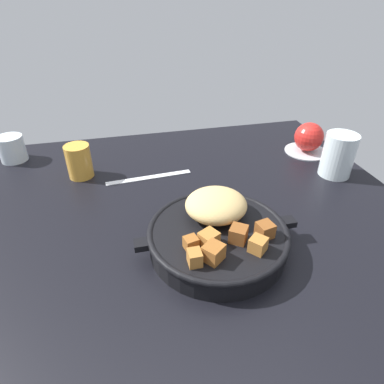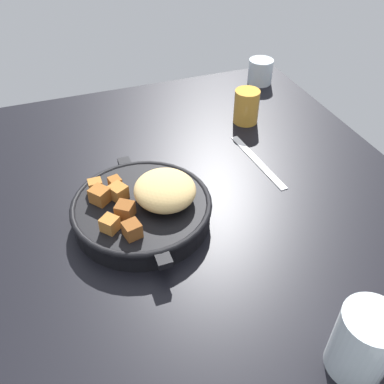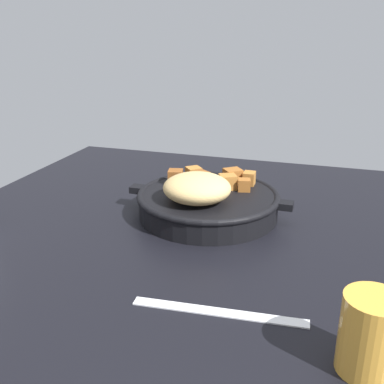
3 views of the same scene
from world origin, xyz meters
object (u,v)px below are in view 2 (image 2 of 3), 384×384
object	(u,v)px
water_glass_short	(260,71)
water_glass_tall	(363,343)
cast_iron_skillet	(145,207)
juice_glass_amber	(246,106)
butter_knife	(257,161)

from	to	relation	value
water_glass_short	water_glass_tall	size ratio (longest dim) A/B	0.64
cast_iron_skillet	juice_glass_amber	bearing A→B (deg)	128.24
juice_glass_amber	water_glass_short	distance (cm)	22.28
juice_glass_amber	water_glass_tall	bearing A→B (deg)	-12.40
cast_iron_skillet	water_glass_tall	distance (cm)	40.83
cast_iron_skillet	juice_glass_amber	xyz separation A→B (cm)	(-25.43, 32.27, 0.91)
butter_knife	juice_glass_amber	bearing A→B (deg)	159.29
juice_glass_amber	water_glass_tall	distance (cm)	63.13
juice_glass_amber	water_glass_short	bearing A→B (deg)	144.09
water_glass_short	water_glass_tall	world-z (taller)	water_glass_tall
water_glass_short	water_glass_tall	bearing A→B (deg)	-18.47
cast_iron_skillet	water_glass_tall	bearing A→B (deg)	27.32
water_glass_short	water_glass_tall	xyz separation A→B (cm)	(79.68, -26.61, 1.97)
cast_iron_skillet	butter_knife	bearing A→B (deg)	108.57
cast_iron_skillet	water_glass_tall	size ratio (longest dim) A/B	2.77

